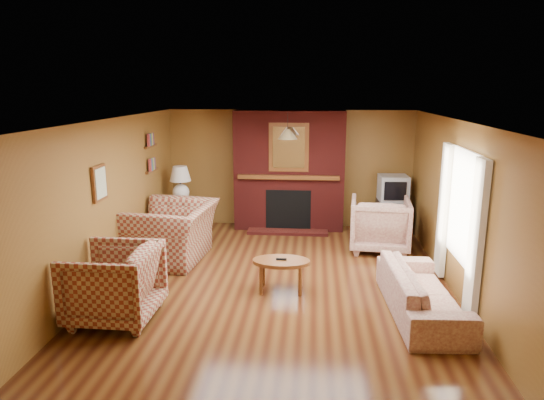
# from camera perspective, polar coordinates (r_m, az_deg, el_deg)

# --- Properties ---
(floor) EXTENTS (6.50, 6.50, 0.00)m
(floor) POSITION_cam_1_polar(r_m,az_deg,el_deg) (7.25, 0.72, -9.96)
(floor) COLOR #401C0D
(floor) RESTS_ON ground
(ceiling) EXTENTS (6.50, 6.50, 0.00)m
(ceiling) POSITION_cam_1_polar(r_m,az_deg,el_deg) (6.69, 0.78, 9.32)
(ceiling) COLOR silver
(ceiling) RESTS_ON wall_back
(wall_back) EXTENTS (6.50, 0.00, 6.50)m
(wall_back) POSITION_cam_1_polar(r_m,az_deg,el_deg) (10.05, 2.11, 3.71)
(wall_back) COLOR olive
(wall_back) RESTS_ON floor
(wall_front) EXTENTS (6.50, 0.00, 6.50)m
(wall_front) POSITION_cam_1_polar(r_m,az_deg,el_deg) (3.81, -2.94, -12.45)
(wall_front) COLOR olive
(wall_front) RESTS_ON floor
(wall_left) EXTENTS (0.00, 6.50, 6.50)m
(wall_left) POSITION_cam_1_polar(r_m,az_deg,el_deg) (7.48, -18.73, -0.28)
(wall_left) COLOR olive
(wall_left) RESTS_ON floor
(wall_right) EXTENTS (0.00, 6.50, 6.50)m
(wall_right) POSITION_cam_1_polar(r_m,az_deg,el_deg) (7.14, 21.17, -1.08)
(wall_right) COLOR olive
(wall_right) RESTS_ON floor
(fireplace) EXTENTS (2.20, 0.82, 2.40)m
(fireplace) POSITION_cam_1_polar(r_m,az_deg,el_deg) (9.79, 2.03, 3.36)
(fireplace) COLOR #531412
(fireplace) RESTS_ON floor
(window_right) EXTENTS (0.10, 1.85, 2.00)m
(window_right) POSITION_cam_1_polar(r_m,az_deg,el_deg) (6.96, 21.19, -2.06)
(window_right) COLOR beige
(window_right) RESTS_ON wall_right
(bookshelf) EXTENTS (0.09, 0.55, 0.71)m
(bookshelf) POSITION_cam_1_polar(r_m,az_deg,el_deg) (9.12, -13.89, 5.33)
(bookshelf) COLOR brown
(bookshelf) RESTS_ON wall_left
(botanical_print) EXTENTS (0.05, 0.40, 0.50)m
(botanical_print) POSITION_cam_1_polar(r_m,az_deg,el_deg) (7.13, -19.64, 1.90)
(botanical_print) COLOR brown
(botanical_print) RESTS_ON wall_left
(pendant_light) EXTENTS (0.36, 0.36, 0.48)m
(pendant_light) POSITION_cam_1_polar(r_m,az_deg,el_deg) (9.01, 1.85, 7.75)
(pendant_light) COLOR black
(pendant_light) RESTS_ON ceiling
(plaid_loveseat) EXTENTS (1.40, 1.57, 0.95)m
(plaid_loveseat) POSITION_cam_1_polar(r_m,az_deg,el_deg) (8.28, -11.68, -3.77)
(plaid_loveseat) COLOR maroon
(plaid_loveseat) RESTS_ON floor
(plaid_armchair) EXTENTS (1.06, 1.03, 0.95)m
(plaid_armchair) POSITION_cam_1_polar(r_m,az_deg,el_deg) (6.39, -18.13, -9.33)
(plaid_armchair) COLOR maroon
(plaid_armchair) RESTS_ON floor
(floral_sofa) EXTENTS (0.90, 2.06, 0.59)m
(floral_sofa) POSITION_cam_1_polar(r_m,az_deg,el_deg) (6.59, 17.20, -10.26)
(floral_sofa) COLOR beige
(floral_sofa) RESTS_ON floor
(floral_armchair) EXTENTS (1.10, 1.13, 0.95)m
(floral_armchair) POSITION_cam_1_polar(r_m,az_deg,el_deg) (8.81, 12.57, -2.79)
(floral_armchair) COLOR beige
(floral_armchair) RESTS_ON floor
(coffee_table) EXTENTS (0.81, 0.50, 0.49)m
(coffee_table) POSITION_cam_1_polar(r_m,az_deg,el_deg) (6.92, 1.10, -7.55)
(coffee_table) COLOR brown
(coffee_table) RESTS_ON floor
(side_table) EXTENTS (0.51, 0.51, 0.67)m
(side_table) POSITION_cam_1_polar(r_m,az_deg,el_deg) (9.79, -10.55, -1.95)
(side_table) COLOR brown
(side_table) RESTS_ON floor
(table_lamp) EXTENTS (0.41, 0.41, 0.68)m
(table_lamp) POSITION_cam_1_polar(r_m,az_deg,el_deg) (9.63, -10.72, 2.15)
(table_lamp) COLOR silver
(table_lamp) RESTS_ON side_table
(tv_stand) EXTENTS (0.64, 0.59, 0.67)m
(tv_stand) POSITION_cam_1_polar(r_m,az_deg,el_deg) (9.91, 13.87, -1.94)
(tv_stand) COLOR black
(tv_stand) RESTS_ON floor
(crt_tv) EXTENTS (0.56, 0.56, 0.50)m
(crt_tv) POSITION_cam_1_polar(r_m,az_deg,el_deg) (9.77, 14.06, 1.36)
(crt_tv) COLOR #ADAFB5
(crt_tv) RESTS_ON tv_stand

